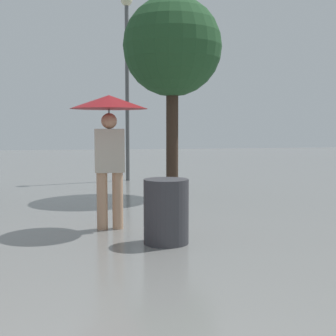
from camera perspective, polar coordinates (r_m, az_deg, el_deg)
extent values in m
cylinder|color=tan|center=(6.91, -8.03, -3.99)|extent=(0.16, 0.16, 0.84)
cylinder|color=tan|center=(6.93, -6.14, -3.95)|extent=(0.16, 0.16, 0.84)
cube|color=beige|center=(6.84, -7.15, 2.12)|extent=(0.42, 0.25, 0.63)
sphere|color=tan|center=(6.83, -7.19, 5.71)|extent=(0.23, 0.23, 0.23)
cylinder|color=#515456|center=(6.83, -7.18, 4.38)|extent=(0.02, 0.02, 0.67)
cone|color=maroon|center=(6.84, -7.22, 7.99)|extent=(1.12, 1.12, 0.20)
cylinder|color=#38281E|center=(10.14, 0.52, 3.99)|extent=(0.26, 0.26, 2.62)
sphere|color=#234C28|center=(10.28, 0.53, 14.59)|extent=(2.11, 2.11, 2.11)
cylinder|color=#515456|center=(13.10, -5.00, 9.03)|extent=(0.11, 0.11, 4.83)
sphere|color=beige|center=(13.50, -5.08, 19.70)|extent=(0.31, 0.31, 0.31)
cylinder|color=#38383D|center=(6.04, -0.23, -5.30)|extent=(0.58, 0.58, 0.83)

